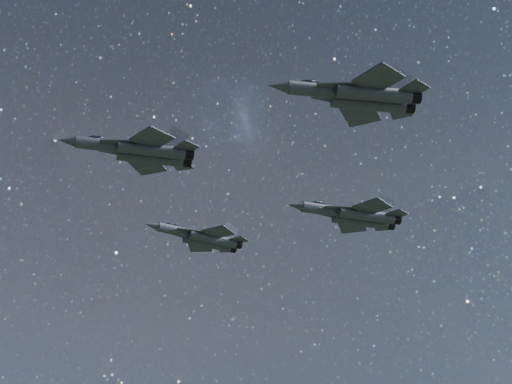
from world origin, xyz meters
TOP-DOWN VIEW (x-y plane):
  - jet_lead at (-21.33, 1.05)m, footprint 15.80×10.59m
  - jet_left at (-2.00, 23.21)m, footprint 15.95×11.34m
  - jet_right at (-4.04, -16.81)m, footprint 16.92×11.17m
  - jet_slot at (12.26, 4.75)m, footprint 17.31×11.78m

SIDE VIEW (x-z plane):
  - jet_lead at x=-21.33m, z-range 149.38..153.37m
  - jet_slot at x=12.26m, z-range 150.95..155.30m
  - jet_left at x=-2.00m, z-range 151.34..155.40m
  - jet_right at x=-4.04m, z-range 152.34..156.66m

